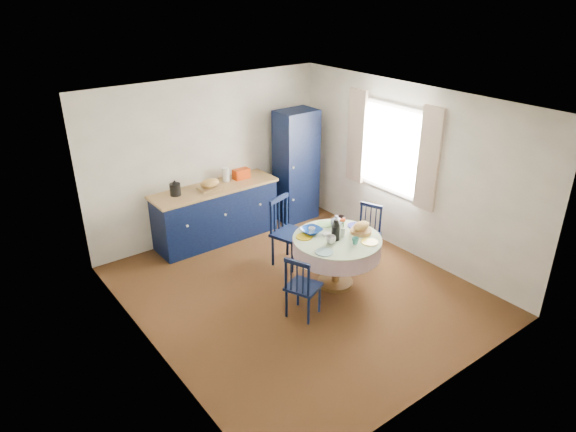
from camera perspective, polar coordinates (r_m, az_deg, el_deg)
name	(u,v)px	position (r m, az deg, el deg)	size (l,w,h in m)	color
floor	(298,291)	(6.91, 1.14, -8.29)	(4.50, 4.50, 0.00)	black
ceiling	(300,104)	(5.91, 1.34, 12.38)	(4.50, 4.50, 0.00)	white
wall_back	(209,158)	(8.07, -8.77, 6.38)	(4.00, 0.02, 2.50)	white
wall_left	(145,253)	(5.42, -15.64, -3.98)	(0.02, 4.50, 2.50)	white
wall_right	(408,171)	(7.62, 13.16, 4.87)	(0.02, 4.50, 2.50)	white
window	(392,148)	(7.69, 11.44, 7.37)	(0.10, 1.74, 1.45)	white
kitchen_counter	(216,212)	(8.08, -8.03, 0.40)	(1.99, 0.62, 1.13)	black
pantry_cabinet	(296,166)	(8.58, 0.91, 5.59)	(0.66, 0.49, 1.87)	black
dining_table	(337,246)	(6.79, 5.51, -3.29)	(1.17, 1.17, 0.98)	brown
chair_left	(302,286)	(6.21, 1.55, -7.83)	(0.47, 0.48, 0.84)	black
chair_far	(287,231)	(7.30, -0.07, -1.70)	(0.56, 0.54, 1.01)	black
chair_right	(366,233)	(7.54, 8.71, -1.83)	(0.47, 0.48, 0.83)	black
mug_a	(331,240)	(6.57, 4.78, -2.62)	(0.13, 0.13, 0.10)	silver
mug_b	(355,241)	(6.59, 7.48, -2.77)	(0.09, 0.09, 0.09)	#2E796D
mug_c	(341,220)	(7.10, 5.87, -0.43)	(0.14, 0.14, 0.11)	black
mug_d	(312,231)	(6.80, 2.65, -1.63)	(0.09, 0.09, 0.09)	silver
cobalt_bowl	(311,231)	(6.81, 2.59, -1.65)	(0.28, 0.28, 0.07)	navy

